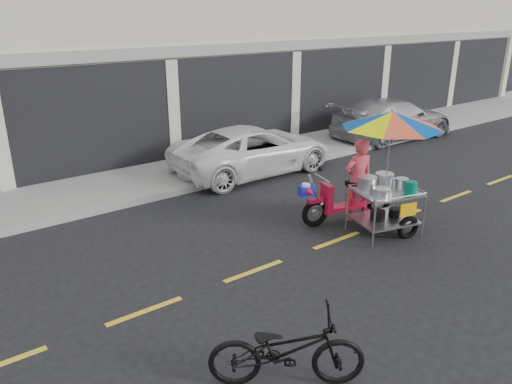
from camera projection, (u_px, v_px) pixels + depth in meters
ground at (337, 240)px, 9.61m from camera, size 90.00×90.00×0.00m
sidewalk at (193, 168)px, 13.71m from camera, size 45.00×3.00×0.15m
shophouse_block at (185, 7)px, 17.68m from camera, size 36.00×8.11×10.40m
centerline at (337, 240)px, 9.61m from camera, size 42.00×0.10×0.01m
white_pickup at (253, 150)px, 13.42m from camera, size 4.57×2.15×1.26m
silver_pickup at (392, 119)px, 16.96m from camera, size 4.78×2.19×1.35m
near_bicycle at (287, 350)px, 5.79m from camera, size 1.86×1.59×0.96m
food_vendor_rig at (377, 154)px, 9.65m from camera, size 2.45×2.38×2.48m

